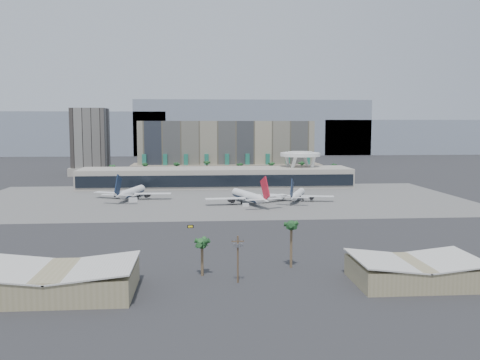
{
  "coord_description": "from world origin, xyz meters",
  "views": [
    {
      "loc": [
        -12.03,
        -226.72,
        39.82
      ],
      "look_at": [
        9.56,
        40.0,
        11.67
      ],
      "focal_mm": 40.0,
      "sensor_mm": 36.0,
      "label": 1
    }
  ],
  "objects": [
    {
      "name": "office_tower",
      "position": [
        -95.0,
        200.0,
        22.94
      ],
      "size": [
        30.0,
        30.0,
        52.0
      ],
      "color": "black",
      "rests_on": "ground"
    },
    {
      "name": "utility_pole",
      "position": [
        -2.0,
        -96.09,
        7.14
      ],
      "size": [
        3.2,
        0.85,
        12.0
      ],
      "color": "#4C3826",
      "rests_on": "ground"
    },
    {
      "name": "airliner_centre",
      "position": [
        13.54,
        35.84,
        3.98
      ],
      "size": [
        42.71,
        44.19,
        15.78
      ],
      "rotation": [
        0.0,
        0.0,
        0.32
      ],
      "color": "white",
      "rests_on": "ground"
    },
    {
      "name": "palm_row",
      "position": [
        7.0,
        145.0,
        10.5
      ],
      "size": [
        157.8,
        2.8,
        13.1
      ],
      "color": "brown",
      "rests_on": "ground"
    },
    {
      "name": "hangar_left",
      "position": [
        -45.0,
        -102.0,
        3.2
      ],
      "size": [
        36.65,
        22.6,
        7.55
      ],
      "color": "gray",
      "rests_on": "ground"
    },
    {
      "name": "near_palm_a",
      "position": [
        -10.87,
        -89.15,
        7.27
      ],
      "size": [
        6.0,
        6.0,
        10.06
      ],
      "color": "brown",
      "rests_on": "ground"
    },
    {
      "name": "terminal",
      "position": [
        0.0,
        109.84,
        6.52
      ],
      "size": [
        170.0,
        32.5,
        14.5
      ],
      "color": "#AFA79A",
      "rests_on": "ground"
    },
    {
      "name": "taxiway_sign",
      "position": [
        -14.73,
        -23.46,
        0.54
      ],
      "size": [
        2.41,
        0.65,
        1.09
      ],
      "rotation": [
        0.0,
        0.0,
        0.13
      ],
      "color": "black",
      "rests_on": "ground"
    },
    {
      "name": "airliner_left",
      "position": [
        -46.86,
        57.72,
        3.83
      ],
      "size": [
        41.68,
        43.3,
        15.17
      ],
      "rotation": [
        0.0,
        0.0,
        -0.23
      ],
      "color": "white",
      "rests_on": "ground"
    },
    {
      "name": "ground",
      "position": [
        0.0,
        0.0,
        0.0
      ],
      "size": [
        900.0,
        900.0,
        0.0
      ],
      "primitive_type": "plane",
      "color": "#232326",
      "rests_on": "ground"
    },
    {
      "name": "hotel",
      "position": [
        10.0,
        174.41,
        16.81
      ],
      "size": [
        140.0,
        30.0,
        42.0
      ],
      "color": "gray",
      "rests_on": "ground"
    },
    {
      "name": "apron_pad",
      "position": [
        0.0,
        55.0,
        0.03
      ],
      "size": [
        260.0,
        130.0,
        0.06
      ],
      "primitive_type": "cube",
      "color": "#5B5B59",
      "rests_on": "ground"
    },
    {
      "name": "service_vehicle_b",
      "position": [
        11.32,
        27.79,
        0.8
      ],
      "size": [
        3.1,
        1.78,
        1.59
      ],
      "primitive_type": "cube",
      "rotation": [
        0.0,
        0.0,
        0.0
      ],
      "color": "silver",
      "rests_on": "ground"
    },
    {
      "name": "mountain_ridge",
      "position": [
        27.88,
        470.0,
        29.89
      ],
      "size": [
        680.0,
        60.0,
        70.0
      ],
      "color": "gray",
      "rests_on": "ground"
    },
    {
      "name": "hangar_right",
      "position": [
        42.0,
        -100.0,
        2.95
      ],
      "size": [
        30.55,
        20.6,
        6.89
      ],
      "color": "gray",
      "rests_on": "ground"
    },
    {
      "name": "airliner_right",
      "position": [
        39.58,
        43.88,
        3.38
      ],
      "size": [
        36.01,
        37.2,
        13.4
      ],
      "rotation": [
        0.0,
        0.0,
        -0.35
      ],
      "color": "white",
      "rests_on": "ground"
    },
    {
      "name": "service_vehicle_a",
      "position": [
        -44.96,
        47.76,
        1.07
      ],
      "size": [
        4.81,
        3.35,
        2.14
      ],
      "primitive_type": "cube",
      "rotation": [
        0.0,
        0.0,
        0.31
      ],
      "color": "silver",
      "rests_on": "ground"
    },
    {
      "name": "saucer_structure",
      "position": [
        55.0,
        116.0,
        18.45
      ],
      "size": [
        26.0,
        26.0,
        21.89
      ],
      "color": "white",
      "rests_on": "ground"
    },
    {
      "name": "near_palm_b",
      "position": [
        13.85,
        -83.01,
        10.47
      ],
      "size": [
        6.0,
        6.0,
        13.34
      ],
      "color": "brown",
      "rests_on": "ground"
    }
  ]
}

